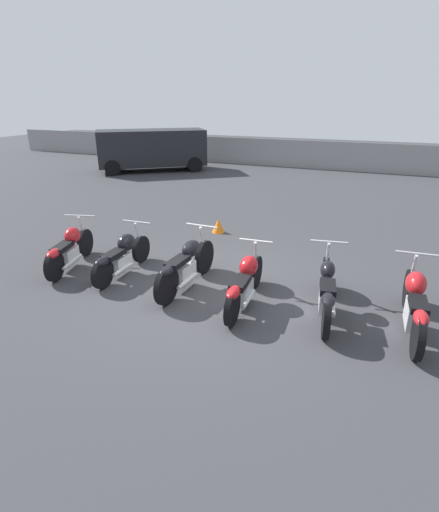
# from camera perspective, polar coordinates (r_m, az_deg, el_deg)

# --- Properties ---
(ground_plane) EXTENTS (60.00, 60.00, 0.00)m
(ground_plane) POSITION_cam_1_polar(r_m,az_deg,el_deg) (7.39, -0.60, -5.20)
(ground_plane) COLOR #38383D
(fence_back) EXTENTS (40.00, 0.04, 1.35)m
(fence_back) POSITION_cam_1_polar(r_m,az_deg,el_deg) (20.78, 16.06, 13.56)
(fence_back) COLOR gray
(fence_back) RESTS_ON ground_plane
(motorcycle_slot_0) EXTENTS (0.82, 1.93, 0.98)m
(motorcycle_slot_0) POSITION_cam_1_polar(r_m,az_deg,el_deg) (8.84, -20.66, 0.97)
(motorcycle_slot_0) COLOR black
(motorcycle_slot_0) RESTS_ON ground_plane
(motorcycle_slot_1) EXTENTS (0.65, 1.97, 0.95)m
(motorcycle_slot_1) POSITION_cam_1_polar(r_m,az_deg,el_deg) (8.19, -13.77, 0.08)
(motorcycle_slot_1) COLOR black
(motorcycle_slot_1) RESTS_ON ground_plane
(motorcycle_slot_2) EXTENTS (0.66, 2.15, 1.05)m
(motorcycle_slot_2) POSITION_cam_1_polar(r_m,az_deg,el_deg) (7.41, -4.83, -1.36)
(motorcycle_slot_2) COLOR black
(motorcycle_slot_2) RESTS_ON ground_plane
(motorcycle_slot_3) EXTENTS (0.61, 2.07, 0.96)m
(motorcycle_slot_3) POSITION_cam_1_polar(r_m,az_deg,el_deg) (6.81, 3.67, -3.75)
(motorcycle_slot_3) COLOR black
(motorcycle_slot_3) RESTS_ON ground_plane
(motorcycle_slot_4) EXTENTS (0.69, 2.20, 1.03)m
(motorcycle_slot_4) POSITION_cam_1_polar(r_m,az_deg,el_deg) (6.75, 15.03, -4.77)
(motorcycle_slot_4) COLOR black
(motorcycle_slot_4) RESTS_ON ground_plane
(motorcycle_slot_5) EXTENTS (0.64, 2.21, 1.03)m
(motorcycle_slot_5) POSITION_cam_1_polar(r_m,az_deg,el_deg) (6.73, 26.10, -6.18)
(motorcycle_slot_5) COLOR black
(motorcycle_slot_5) RESTS_ON ground_plane
(parked_van) EXTENTS (5.10, 4.55, 1.91)m
(parked_van) POSITION_cam_1_polar(r_m,az_deg,el_deg) (20.05, -9.64, 14.97)
(parked_van) COLOR black
(parked_van) RESTS_ON ground_plane
(traffic_cone_near) EXTENTS (0.33, 0.33, 0.36)m
(traffic_cone_near) POSITION_cam_1_polar(r_m,az_deg,el_deg) (10.60, -0.16, 4.37)
(traffic_cone_near) COLOR orange
(traffic_cone_near) RESTS_ON ground_plane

